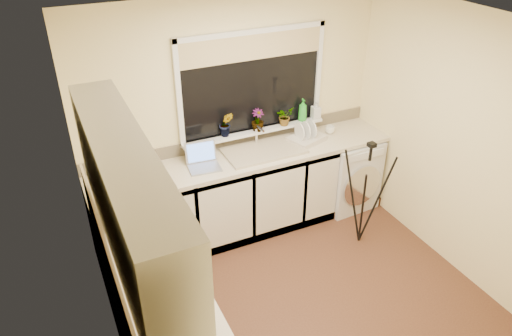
# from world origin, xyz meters

# --- Properties ---
(floor) EXTENTS (3.20, 3.20, 0.00)m
(floor) POSITION_xyz_m (0.00, 0.00, 0.00)
(floor) COLOR brown
(floor) RESTS_ON ground
(ceiling) EXTENTS (3.20, 3.20, 0.00)m
(ceiling) POSITION_xyz_m (0.00, 0.00, 2.45)
(ceiling) COLOR white
(ceiling) RESTS_ON ground
(wall_back) EXTENTS (3.20, 0.00, 3.20)m
(wall_back) POSITION_xyz_m (0.00, 1.50, 1.23)
(wall_back) COLOR #FAE7A7
(wall_back) RESTS_ON ground
(wall_front) EXTENTS (3.20, 0.00, 3.20)m
(wall_front) POSITION_xyz_m (0.00, -1.50, 1.23)
(wall_front) COLOR #FAE7A7
(wall_front) RESTS_ON ground
(wall_left) EXTENTS (0.00, 3.00, 3.00)m
(wall_left) POSITION_xyz_m (-1.60, 0.00, 1.23)
(wall_left) COLOR #FAE7A7
(wall_left) RESTS_ON ground
(wall_right) EXTENTS (0.00, 3.00, 3.00)m
(wall_right) POSITION_xyz_m (1.60, 0.00, 1.23)
(wall_right) COLOR #FAE7A7
(wall_right) RESTS_ON ground
(base_cabinet_back) EXTENTS (2.55, 0.60, 0.86)m
(base_cabinet_back) POSITION_xyz_m (-0.33, 1.20, 0.43)
(base_cabinet_back) COLOR silver
(base_cabinet_back) RESTS_ON floor
(worktop_back) EXTENTS (3.20, 0.60, 0.04)m
(worktop_back) POSITION_xyz_m (0.00, 1.20, 0.88)
(worktop_back) COLOR beige
(worktop_back) RESTS_ON base_cabinet_back
(worktop_left) EXTENTS (0.60, 2.40, 0.04)m
(worktop_left) POSITION_xyz_m (-1.30, -0.30, 0.88)
(worktop_left) COLOR beige
(worktop_left) RESTS_ON base_cabinet_left
(upper_cabinet) EXTENTS (0.28, 1.90, 0.70)m
(upper_cabinet) POSITION_xyz_m (-1.44, -0.45, 1.80)
(upper_cabinet) COLOR silver
(upper_cabinet) RESTS_ON wall_left
(splashback_left) EXTENTS (0.02, 2.40, 0.45)m
(splashback_left) POSITION_xyz_m (-1.59, -0.30, 1.12)
(splashback_left) COLOR beige
(splashback_left) RESTS_ON wall_left
(splashback_back) EXTENTS (3.20, 0.02, 0.14)m
(splashback_back) POSITION_xyz_m (0.00, 1.49, 0.97)
(splashback_back) COLOR beige
(splashback_back) RESTS_ON wall_back
(window_glass) EXTENTS (1.50, 0.02, 1.00)m
(window_glass) POSITION_xyz_m (0.20, 1.49, 1.55)
(window_glass) COLOR black
(window_glass) RESTS_ON wall_back
(window_blind) EXTENTS (1.50, 0.02, 0.25)m
(window_blind) POSITION_xyz_m (0.20, 1.46, 1.92)
(window_blind) COLOR tan
(window_blind) RESTS_ON wall_back
(windowsill) EXTENTS (1.60, 0.14, 0.03)m
(windowsill) POSITION_xyz_m (0.20, 1.43, 1.04)
(windowsill) COLOR white
(windowsill) RESTS_ON wall_back
(sink) EXTENTS (0.82, 0.46, 0.03)m
(sink) POSITION_xyz_m (0.20, 1.20, 0.91)
(sink) COLOR tan
(sink) RESTS_ON worktop_back
(faucet) EXTENTS (0.03, 0.03, 0.24)m
(faucet) POSITION_xyz_m (0.20, 1.38, 1.02)
(faucet) COLOR silver
(faucet) RESTS_ON worktop_back
(washing_machine) EXTENTS (0.63, 0.61, 0.85)m
(washing_machine) POSITION_xyz_m (1.24, 1.16, 0.42)
(washing_machine) COLOR silver
(washing_machine) RESTS_ON floor
(laptop) EXTENTS (0.33, 0.32, 0.22)m
(laptop) POSITION_xyz_m (-0.47, 1.20, 0.96)
(laptop) COLOR #93939A
(laptop) RESTS_ON worktop_back
(kettle) EXTENTS (0.16, 0.16, 0.21)m
(kettle) POSITION_xyz_m (-1.19, 0.18, 1.01)
(kettle) COLOR white
(kettle) RESTS_ON worktop_left
(dish_rack) EXTENTS (0.44, 0.38, 0.06)m
(dish_rack) POSITION_xyz_m (0.72, 1.22, 0.93)
(dish_rack) COLOR beige
(dish_rack) RESTS_ON worktop_back
(tripod) EXTENTS (0.69, 0.69, 1.17)m
(tripod) POSITION_xyz_m (0.98, 0.47, 0.59)
(tripod) COLOR black
(tripod) RESTS_ON floor
(steel_jar) EXTENTS (0.07, 0.07, 0.10)m
(steel_jar) POSITION_xyz_m (-1.31, -0.43, 0.95)
(steel_jar) COLOR white
(steel_jar) RESTS_ON worktop_left
(microwave) EXTENTS (0.52, 0.61, 0.29)m
(microwave) POSITION_xyz_m (-1.27, 0.70, 1.04)
(microwave) COLOR white
(microwave) RESTS_ON worktop_left
(plant_b) EXTENTS (0.18, 0.16, 0.26)m
(plant_b) POSITION_xyz_m (-0.12, 1.43, 1.18)
(plant_b) COLOR #999999
(plant_b) RESTS_ON windowsill
(plant_c) EXTENTS (0.14, 0.14, 0.24)m
(plant_c) POSITION_xyz_m (0.23, 1.41, 1.17)
(plant_c) COLOR #999999
(plant_c) RESTS_ON windowsill
(plant_d) EXTENTS (0.22, 0.21, 0.20)m
(plant_d) POSITION_xyz_m (0.55, 1.41, 1.15)
(plant_d) COLOR #999999
(plant_d) RESTS_ON windowsill
(soap_bottle_green) EXTENTS (0.11, 0.11, 0.25)m
(soap_bottle_green) POSITION_xyz_m (0.78, 1.42, 1.17)
(soap_bottle_green) COLOR green
(soap_bottle_green) RESTS_ON windowsill
(soap_bottle_clear) EXTENTS (0.10, 0.10, 0.20)m
(soap_bottle_clear) POSITION_xyz_m (0.94, 1.41, 1.15)
(soap_bottle_clear) COLOR #999999
(soap_bottle_clear) RESTS_ON windowsill
(cup_back) EXTENTS (0.14, 0.14, 0.09)m
(cup_back) POSITION_xyz_m (1.05, 1.28, 0.94)
(cup_back) COLOR white
(cup_back) RESTS_ON worktop_back
(cup_left) EXTENTS (0.13, 0.13, 0.10)m
(cup_left) POSITION_xyz_m (-1.31, -0.52, 0.95)
(cup_left) COLOR beige
(cup_left) RESTS_ON worktop_left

